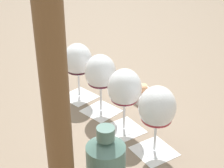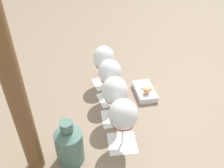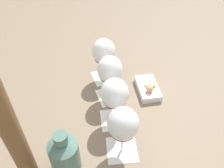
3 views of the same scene
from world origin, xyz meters
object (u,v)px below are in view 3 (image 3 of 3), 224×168
(wine_glass_3, at_px, (104,53))
(ceramic_vase, at_px, (64,154))
(wine_glass_0, at_px, (123,125))
(snack_dish, at_px, (148,88))
(wine_glass_1, at_px, (115,95))
(wine_glass_2, at_px, (110,71))

(wine_glass_3, relative_size, ceramic_vase, 1.15)
(wine_glass_0, bearing_deg, snack_dish, -82.63)
(wine_glass_1, height_order, snack_dish, wine_glass_1)
(wine_glass_3, bearing_deg, snack_dish, -176.21)
(wine_glass_2, xyz_separation_m, snack_dish, (-0.13, -0.11, -0.12))
(wine_glass_2, xyz_separation_m, wine_glass_3, (0.09, -0.09, 0.00))
(wine_glass_0, xyz_separation_m, wine_glass_3, (0.25, -0.30, -0.00))
(wine_glass_3, bearing_deg, ceramic_vase, 106.18)
(wine_glass_1, bearing_deg, wine_glass_2, -52.41)
(wine_glass_0, height_order, snack_dish, wine_glass_0)
(wine_glass_0, xyz_separation_m, wine_glass_1, (0.09, -0.10, -0.00))
(wine_glass_3, distance_m, ceramic_vase, 0.46)
(wine_glass_2, distance_m, snack_dish, 0.20)
(wine_glass_0, bearing_deg, wine_glass_2, -50.81)
(wine_glass_0, xyz_separation_m, ceramic_vase, (0.12, 0.14, -0.06))
(snack_dish, bearing_deg, wine_glass_0, 97.37)
(ceramic_vase, distance_m, snack_dish, 0.46)
(wine_glass_1, distance_m, wine_glass_3, 0.25)
(wine_glass_0, bearing_deg, wine_glass_1, -49.26)
(wine_glass_0, height_order, wine_glass_1, same)
(wine_glass_0, height_order, wine_glass_3, same)
(wine_glass_1, height_order, wine_glass_2, same)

